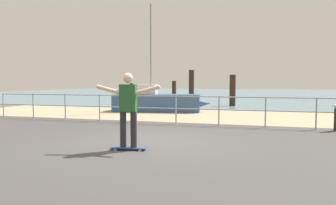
# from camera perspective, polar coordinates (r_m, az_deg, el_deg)

# --- Properties ---
(ground_plane) EXTENTS (24.00, 10.00, 0.04)m
(ground_plane) POSITION_cam_1_polar(r_m,az_deg,el_deg) (7.03, -6.70, -8.90)
(ground_plane) COLOR #474444
(ground_plane) RESTS_ON ground
(beach_strip) EXTENTS (24.00, 6.00, 0.04)m
(beach_strip) POSITION_cam_1_polar(r_m,az_deg,el_deg) (14.63, 5.82, -2.29)
(beach_strip) COLOR tan
(beach_strip) RESTS_ON ground
(sea_surface) EXTENTS (72.00, 50.00, 0.04)m
(sea_surface) POSITION_cam_1_polar(r_m,az_deg,el_deg) (42.41, 12.95, 1.59)
(sea_surface) COLOR slate
(sea_surface) RESTS_ON ground
(railing_fence) EXTENTS (13.94, 0.05, 1.05)m
(railing_fence) POSITION_cam_1_polar(r_m,az_deg,el_deg) (11.54, -2.23, -0.42)
(railing_fence) COLOR #9EA0A5
(railing_fence) RESTS_ON ground
(sailboat) EXTENTS (5.06, 2.08, 5.49)m
(sailboat) POSITION_cam_1_polar(r_m,az_deg,el_deg) (16.15, -1.49, 0.16)
(sailboat) COLOR #335184
(sailboat) RESTS_ON ground
(skateboard) EXTENTS (0.82, 0.31, 0.08)m
(skateboard) POSITION_cam_1_polar(r_m,az_deg,el_deg) (7.14, -7.17, -8.15)
(skateboard) COLOR #334C8C
(skateboard) RESTS_ON ground
(skateboarder) EXTENTS (1.44, 0.30, 1.65)m
(skateboarder) POSITION_cam_1_polar(r_m,az_deg,el_deg) (7.00, -7.24, -0.53)
(skateboarder) COLOR #26262B
(skateboarder) RESTS_ON skateboard
(groyne_post_0) EXTENTS (0.29, 0.29, 1.43)m
(groyne_post_0) POSITION_cam_1_polar(r_m,az_deg,el_deg) (26.25, -6.67, 1.94)
(groyne_post_0) COLOR #332319
(groyne_post_0) RESTS_ON ground
(groyne_post_1) EXTENTS (0.37, 0.37, 1.64)m
(groyne_post_1) POSITION_cam_1_polar(r_m,az_deg,el_deg) (28.05, 1.11, 2.30)
(groyne_post_1) COLOR #332319
(groyne_post_1) RESTS_ON ground
(groyne_post_2) EXTENTS (0.36, 0.36, 2.36)m
(groyne_post_2) POSITION_cam_1_polar(r_m,az_deg,el_deg) (21.66, 4.27, 2.80)
(groyne_post_2) COLOR #332319
(groyne_post_2) RESTS_ON ground
(groyne_post_3) EXTENTS (0.38, 0.38, 1.99)m
(groyne_post_3) POSITION_cam_1_polar(r_m,az_deg,el_deg) (20.26, 11.63, 2.15)
(groyne_post_3) COLOR #332319
(groyne_post_3) RESTS_ON ground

